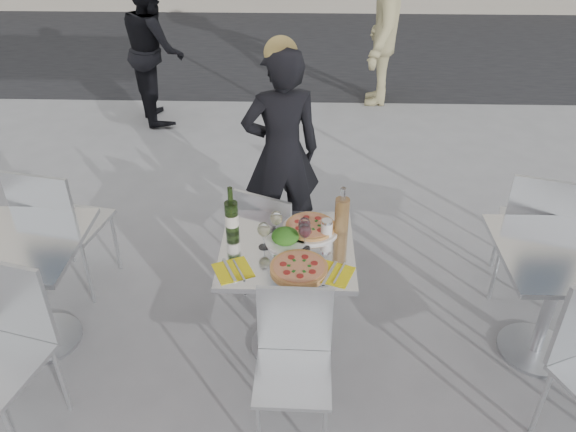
{
  "coord_description": "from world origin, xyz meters",
  "views": [
    {
      "loc": [
        0.08,
        -2.46,
        2.54
      ],
      "look_at": [
        0.0,
        0.15,
        0.85
      ],
      "focal_mm": 35.0,
      "sensor_mm": 36.0,
      "label": 1
    }
  ],
  "objects_px": {
    "pizza_near": "(299,268)",
    "carafe": "(342,215)",
    "wineglass_red_b": "(304,226)",
    "main_table": "(287,277)",
    "side_chair_lnear": "(4,339)",
    "side_table_left": "(24,272)",
    "salad_plate": "(285,237)",
    "wineglass_red_a": "(305,231)",
    "napkin_left": "(233,270)",
    "side_table_right": "(557,282)",
    "wineglass_white_b": "(276,219)",
    "chair_near": "(294,354)",
    "napkin_right": "(334,273)",
    "wineglass_white_a": "(264,230)",
    "sugar_shaker": "(327,229)",
    "pizza_far": "(310,227)",
    "side_chair_rfar": "(538,227)",
    "pedestrian_b": "(379,25)",
    "chair_far": "(271,235)",
    "side_chair_lfar": "(58,221)",
    "wine_bottle": "(232,216)",
    "pedestrian_a": "(154,49)",
    "woman_diner": "(282,153)"
  },
  "relations": [
    {
      "from": "side_chair_lnear",
      "to": "chair_near",
      "type": "bearing_deg",
      "value": 15.45
    },
    {
      "from": "pedestrian_a",
      "to": "wineglass_white_a",
      "type": "distance_m",
      "value": 3.78
    },
    {
      "from": "side_table_left",
      "to": "salad_plate",
      "type": "distance_m",
      "value": 1.51
    },
    {
      "from": "wineglass_white_a",
      "to": "wineglass_red_a",
      "type": "xyz_separation_m",
      "value": [
        0.22,
        -0.0,
        0.0
      ]
    },
    {
      "from": "wineglass_white_a",
      "to": "wineglass_red_b",
      "type": "xyz_separation_m",
      "value": [
        0.22,
        0.05,
        0.0
      ]
    },
    {
      "from": "wineglass_red_a",
      "to": "side_chair_rfar",
      "type": "bearing_deg",
      "value": 19.36
    },
    {
      "from": "pizza_far",
      "to": "side_chair_lnear",
      "type": "bearing_deg",
      "value": -154.54
    },
    {
      "from": "chair_near",
      "to": "pedestrian_a",
      "type": "bearing_deg",
      "value": 112.7
    },
    {
      "from": "side_table_right",
      "to": "wineglass_white_b",
      "type": "xyz_separation_m",
      "value": [
        -1.56,
        0.1,
        0.32
      ]
    },
    {
      "from": "side_chair_lnear",
      "to": "woman_diner",
      "type": "xyz_separation_m",
      "value": [
        1.29,
        1.63,
        0.21
      ]
    },
    {
      "from": "carafe",
      "to": "wineglass_red_a",
      "type": "xyz_separation_m",
      "value": [
        -0.2,
        -0.15,
        -0.01
      ]
    },
    {
      "from": "wineglass_white_a",
      "to": "wineglass_white_b",
      "type": "distance_m",
      "value": 0.13
    },
    {
      "from": "sugar_shaker",
      "to": "wineglass_white_b",
      "type": "relative_size",
      "value": 0.68
    },
    {
      "from": "side_table_left",
      "to": "napkin_left",
      "type": "relative_size",
      "value": 3.14
    },
    {
      "from": "napkin_left",
      "to": "side_chair_lnear",
      "type": "bearing_deg",
      "value": 171.89
    },
    {
      "from": "chair_far",
      "to": "napkin_left",
      "type": "xyz_separation_m",
      "value": [
        -0.15,
        -0.68,
        0.26
      ]
    },
    {
      "from": "side_table_left",
      "to": "wineglass_white_b",
      "type": "distance_m",
      "value": 1.48
    },
    {
      "from": "carafe",
      "to": "wineglass_red_b",
      "type": "relative_size",
      "value": 1.84
    },
    {
      "from": "wineglass_white_a",
      "to": "sugar_shaker",
      "type": "bearing_deg",
      "value": 17.93
    },
    {
      "from": "side_chair_lnear",
      "to": "pizza_near",
      "type": "xyz_separation_m",
      "value": [
        1.43,
        0.34,
        0.2
      ]
    },
    {
      "from": "side_table_right",
      "to": "side_chair_lnear",
      "type": "relative_size",
      "value": 0.8
    },
    {
      "from": "pedestrian_b",
      "to": "pizza_near",
      "type": "xyz_separation_m",
      "value": [
        -0.84,
        -4.25,
        -0.15
      ]
    },
    {
      "from": "side_table_left",
      "to": "wineglass_red_a",
      "type": "relative_size",
      "value": 4.76
    },
    {
      "from": "woman_diner",
      "to": "side_table_right",
      "type": "bearing_deg",
      "value": 130.82
    },
    {
      "from": "pizza_far",
      "to": "wineglass_red_b",
      "type": "bearing_deg",
      "value": -105.71
    },
    {
      "from": "side_chair_lnear",
      "to": "wineglass_red_a",
      "type": "relative_size",
      "value": 5.98
    },
    {
      "from": "pedestrian_a",
      "to": "wineglass_white_a",
      "type": "relative_size",
      "value": 9.89
    },
    {
      "from": "wine_bottle",
      "to": "napkin_left",
      "type": "height_order",
      "value": "wine_bottle"
    },
    {
      "from": "main_table",
      "to": "pedestrian_a",
      "type": "xyz_separation_m",
      "value": [
        -1.54,
        3.5,
        0.24
      ]
    },
    {
      "from": "side_chair_lnear",
      "to": "pizza_far",
      "type": "height_order",
      "value": "side_chair_lnear"
    },
    {
      "from": "woman_diner",
      "to": "pedestrian_b",
      "type": "height_order",
      "value": "pedestrian_b"
    },
    {
      "from": "carafe",
      "to": "wineglass_red_b",
      "type": "xyz_separation_m",
      "value": [
        -0.21,
        -0.09,
        -0.01
      ]
    },
    {
      "from": "side_chair_lnear",
      "to": "side_chair_rfar",
      "type": "height_order",
      "value": "side_chair_rfar"
    },
    {
      "from": "chair_far",
      "to": "side_chair_lfar",
      "type": "height_order",
      "value": "side_chair_lfar"
    },
    {
      "from": "side_chair_lnear",
      "to": "side_table_left",
      "type": "bearing_deg",
      "value": 119.16
    },
    {
      "from": "pizza_near",
      "to": "carafe",
      "type": "bearing_deg",
      "value": 55.42
    },
    {
      "from": "wineglass_red_a",
      "to": "side_chair_lfar",
      "type": "bearing_deg",
      "value": 162.61
    },
    {
      "from": "wineglass_red_a",
      "to": "wine_bottle",
      "type": "bearing_deg",
      "value": 162.23
    },
    {
      "from": "wineglass_red_b",
      "to": "pizza_far",
      "type": "bearing_deg",
      "value": 74.29
    },
    {
      "from": "salad_plate",
      "to": "sugar_shaker",
      "type": "bearing_deg",
      "value": 16.7
    },
    {
      "from": "pedestrian_a",
      "to": "pizza_near",
      "type": "xyz_separation_m",
      "value": [
        1.61,
        -3.69,
        -0.02
      ]
    },
    {
      "from": "wineglass_white_a",
      "to": "napkin_left",
      "type": "xyz_separation_m",
      "value": [
        -0.15,
        -0.21,
        -0.11
      ]
    },
    {
      "from": "wineglass_red_b",
      "to": "main_table",
      "type": "bearing_deg",
      "value": -154.11
    },
    {
      "from": "wineglass_white_b",
      "to": "napkin_left",
      "type": "height_order",
      "value": "wineglass_white_b"
    },
    {
      "from": "pizza_far",
      "to": "napkin_left",
      "type": "relative_size",
      "value": 1.35
    },
    {
      "from": "chair_near",
      "to": "napkin_right",
      "type": "xyz_separation_m",
      "value": [
        0.19,
        0.3,
        0.27
      ]
    },
    {
      "from": "chair_near",
      "to": "wineglass_white_a",
      "type": "xyz_separation_m",
      "value": [
        -0.17,
        0.51,
        0.38
      ]
    },
    {
      "from": "wineglass_red_b",
      "to": "napkin_left",
      "type": "relative_size",
      "value": 0.66
    },
    {
      "from": "side_table_left",
      "to": "wineglass_red_a",
      "type": "xyz_separation_m",
      "value": [
        1.59,
        -0.01,
        0.32
      ]
    },
    {
      "from": "side_table_left",
      "to": "salad_plate",
      "type": "height_order",
      "value": "salad_plate"
    }
  ]
}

